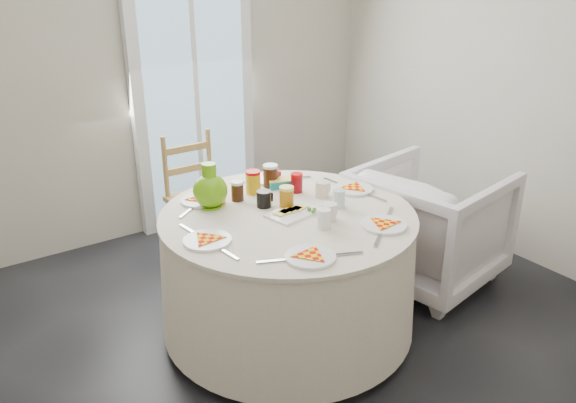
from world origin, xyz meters
TOP-DOWN VIEW (x-y plane):
  - floor at (0.00, 0.00)m, footprint 4.00×4.00m
  - wall_back at (0.00, 2.00)m, footprint 4.00×0.02m
  - wall_right at (2.00, 0.00)m, footprint 0.02×4.00m
  - glass_door at (0.40, 1.95)m, footprint 1.00×0.08m
  - table at (0.11, 0.27)m, footprint 1.41×1.41m
  - wooden_chair at (0.12, 1.37)m, footprint 0.40×0.38m
  - armchair at (1.20, 0.22)m, footprint 0.92×0.96m
  - place_settings at (0.11, 0.27)m, footprint 1.66×1.66m
  - jar_cluster at (0.09, 0.55)m, footprint 0.58×0.45m
  - butter_tub at (0.29, 0.62)m, footprint 0.16×0.14m
  - green_pitcher at (-0.19, 0.59)m, footprint 0.20×0.20m
  - cheese_platter at (0.12, 0.25)m, footprint 0.31×0.23m
  - mugs_glasses at (0.23, 0.30)m, footprint 0.78×0.78m

SIDE VIEW (x-z plane):
  - floor at x=0.00m, z-range 0.00..0.00m
  - table at x=0.11m, z-range 0.02..0.73m
  - armchair at x=1.20m, z-range -0.04..0.82m
  - wooden_chair at x=0.12m, z-range 0.02..0.92m
  - place_settings at x=0.11m, z-range 0.76..0.78m
  - cheese_platter at x=0.12m, z-range 0.75..0.79m
  - butter_tub at x=0.29m, z-range 0.76..0.81m
  - mugs_glasses at x=0.23m, z-range 0.75..0.87m
  - jar_cluster at x=0.09m, z-range 0.74..0.90m
  - green_pitcher at x=-0.19m, z-range 0.75..0.99m
  - glass_door at x=0.40m, z-range 0.00..2.10m
  - wall_back at x=0.00m, z-range 0.00..2.60m
  - wall_right at x=2.00m, z-range 0.00..2.60m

